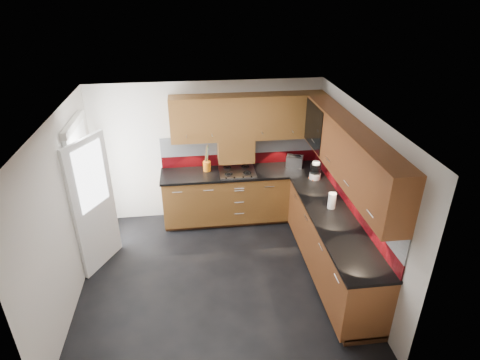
{
  "coord_description": "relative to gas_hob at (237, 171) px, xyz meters",
  "views": [
    {
      "loc": [
        -0.26,
        -4.5,
        3.88
      ],
      "look_at": [
        0.39,
        0.65,
        1.21
      ],
      "focal_mm": 30.0,
      "sensor_mm": 36.0,
      "label": 1
    }
  ],
  "objects": [
    {
      "name": "upper_cabinets",
      "position": [
        0.78,
        -0.69,
        0.88
      ],
      "size": [
        2.5,
        3.2,
        0.72
      ],
      "color": "#5B3514",
      "rests_on": "room"
    },
    {
      "name": "orange_cloth",
      "position": [
        1.2,
        -0.39,
        -0.01
      ],
      "size": [
        0.18,
        0.17,
        0.02
      ],
      "primitive_type": "cube",
      "rotation": [
        0.0,
        0.0,
        0.42
      ],
      "color": "#DB5218",
      "rests_on": "countertop"
    },
    {
      "name": "backsplash",
      "position": [
        0.83,
        -0.54,
        0.25
      ],
      "size": [
        2.7,
        3.2,
        0.54
      ],
      "color": "#67090E",
      "rests_on": "countertop"
    },
    {
      "name": "countertop",
      "position": [
        0.6,
        -0.77,
        -0.04
      ],
      "size": [
        2.72,
        3.22,
        0.04
      ],
      "color": "black",
      "rests_on": "base_cabinets"
    },
    {
      "name": "back_door",
      "position": [
        -2.23,
        -0.72,
        0.08
      ],
      "size": [
        0.42,
        1.19,
        2.04
      ],
      "color": "white",
      "rests_on": "room"
    },
    {
      "name": "base_cabinets",
      "position": [
        0.62,
        -0.75,
        -0.52
      ],
      "size": [
        2.7,
        3.2,
        0.95
      ],
      "color": "#5B3514",
      "rests_on": "room"
    },
    {
      "name": "food_processor",
      "position": [
        1.22,
        -0.39,
        0.12
      ],
      "size": [
        0.18,
        0.18,
        0.3
      ],
      "color": "white",
      "rests_on": "countertop"
    },
    {
      "name": "room",
      "position": [
        -0.45,
        -1.47,
        0.54
      ],
      "size": [
        4.0,
        3.8,
        2.64
      ],
      "color": "black"
    },
    {
      "name": "glass_cabinet",
      "position": [
        1.26,
        -0.4,
        0.91
      ],
      "size": [
        0.32,
        0.8,
        0.66
      ],
      "color": "black",
      "rests_on": "room"
    },
    {
      "name": "utensil_pot",
      "position": [
        -0.49,
        0.13,
        0.09
      ],
      "size": [
        0.13,
        0.13,
        0.47
      ],
      "color": "#CE6B13",
      "rests_on": "countertop"
    },
    {
      "name": "toaster",
      "position": [
        1.0,
        0.11,
        0.08
      ],
      "size": [
        0.32,
        0.26,
        0.2
      ],
      "color": "silver",
      "rests_on": "countertop"
    },
    {
      "name": "gas_hob",
      "position": [
        0.0,
        0.0,
        0.0
      ],
      "size": [
        0.6,
        0.53,
        0.05
      ],
      "color": "silver",
      "rests_on": "countertop"
    },
    {
      "name": "paper_towel",
      "position": [
        1.18,
        -1.31,
        0.1
      ],
      "size": [
        0.12,
        0.12,
        0.23
      ],
      "primitive_type": "cylinder",
      "rotation": [
        0.0,
        0.0,
        -0.1
      ],
      "color": "white",
      "rests_on": "countertop"
    },
    {
      "name": "extractor_hood",
      "position": [
        0.0,
        0.17,
        0.32
      ],
      "size": [
        0.6,
        0.33,
        0.4
      ],
      "primitive_type": "cube",
      "color": "#5B3514",
      "rests_on": "room"
    }
  ]
}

